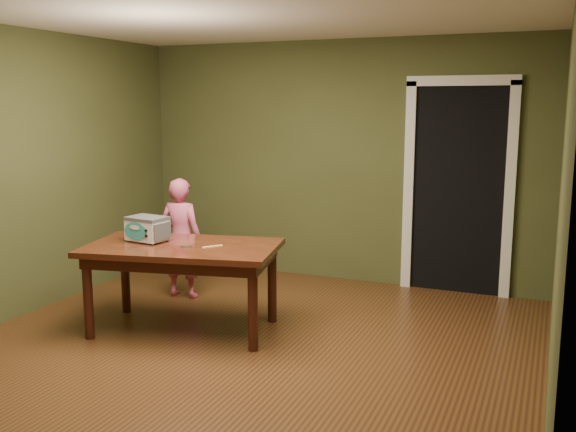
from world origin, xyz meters
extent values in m
plane|color=brown|center=(0.00, 0.00, 0.00)|extent=(5.00, 5.00, 0.00)
cube|color=#47502A|center=(0.00, 2.50, 1.30)|extent=(4.50, 0.02, 2.60)
cube|color=#47502A|center=(2.25, 0.00, 1.30)|extent=(0.02, 5.00, 2.60)
cube|color=white|center=(0.00, 0.00, 2.60)|extent=(4.50, 5.00, 0.02)
cube|color=black|center=(1.30, 2.80, 1.05)|extent=(0.90, 0.60, 2.10)
cube|color=black|center=(1.30, 2.48, 1.05)|extent=(0.90, 0.02, 2.10)
cube|color=white|center=(0.80, 2.47, 1.05)|extent=(0.10, 0.06, 2.20)
cube|color=white|center=(1.80, 2.47, 1.05)|extent=(0.10, 0.06, 2.20)
cube|color=white|center=(1.30, 2.47, 2.15)|extent=(1.10, 0.06, 0.10)
cube|color=#37160C|center=(-0.67, 0.40, 0.72)|extent=(1.75, 1.21, 0.05)
cube|color=#37150D|center=(-0.67, 0.40, 0.65)|extent=(1.61, 1.07, 0.10)
cylinder|color=#37150D|center=(-1.28, -0.08, 0.35)|extent=(0.08, 0.08, 0.70)
cylinder|color=#37150D|center=(-1.42, 0.60, 0.35)|extent=(0.08, 0.08, 0.70)
cylinder|color=#37150D|center=(0.09, 0.20, 0.35)|extent=(0.08, 0.08, 0.70)
cylinder|color=#37150D|center=(-0.05, 0.89, 0.35)|extent=(0.08, 0.08, 0.70)
cylinder|color=#4C4F54|center=(-1.16, 0.34, 0.76)|extent=(0.02, 0.02, 0.01)
cylinder|color=#4C4F54|center=(-1.14, 0.51, 0.76)|extent=(0.02, 0.02, 0.01)
cylinder|color=#4C4F54|center=(-0.90, 0.30, 0.76)|extent=(0.02, 0.02, 0.01)
cylinder|color=#4C4F54|center=(-0.87, 0.48, 0.76)|extent=(0.02, 0.02, 0.01)
cube|color=white|center=(-1.02, 0.41, 0.86)|extent=(0.35, 0.27, 0.18)
cube|color=#4C4F54|center=(-1.02, 0.41, 0.95)|extent=(0.36, 0.28, 0.03)
cube|color=#4C4F54|center=(-1.19, 0.43, 0.86)|extent=(0.04, 0.21, 0.14)
cube|color=#4C4F54|center=(-0.85, 0.39, 0.86)|extent=(0.04, 0.21, 0.14)
ellipsoid|color=teal|center=(-1.06, 0.29, 0.86)|extent=(0.24, 0.04, 0.15)
cylinder|color=black|center=(-0.94, 0.28, 0.88)|extent=(0.02, 0.01, 0.02)
cylinder|color=black|center=(-0.94, 0.28, 0.83)|extent=(0.02, 0.01, 0.02)
cylinder|color=silver|center=(-0.59, 0.34, 0.76)|extent=(0.10, 0.10, 0.02)
cylinder|color=#502A1A|center=(-0.59, 0.34, 0.77)|extent=(0.09, 0.09, 0.01)
cube|color=#FADC6C|center=(-0.39, 0.43, 0.75)|extent=(0.13, 0.16, 0.01)
imported|color=#D9597E|center=(-1.20, 1.23, 0.60)|extent=(0.45, 0.31, 1.21)
camera|label=1|loc=(2.21, -4.13, 1.93)|focal=40.00mm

